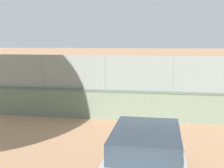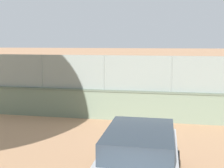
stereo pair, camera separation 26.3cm
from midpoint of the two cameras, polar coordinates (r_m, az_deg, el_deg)
The scene contains 8 objects.
ground_plane at distance 22.90m, azimuth 6.14°, elevation -0.87°, with size 260.00×260.00×0.00m, color tan.
perimeter_wall at distance 13.61m, azimuth 5.44°, elevation -4.21°, with size 28.52×0.66×1.42m.
fence_panel_on_wall at distance 13.36m, azimuth 5.53°, elevation 2.13°, with size 28.01×0.32×1.62m.
player_at_service_line at distance 18.51m, azimuth 11.57°, elevation -0.17°, with size 1.15×0.73×1.64m.
player_baseline_waiting at distance 22.68m, azimuth -6.65°, elevation 1.60°, with size 0.85×1.11×1.70m.
player_foreground_swinging at distance 20.41m, azimuth -4.58°, elevation 0.90°, with size 1.11×0.75×1.72m.
sports_ball at distance 16.29m, azimuth 14.30°, elevation -1.30°, with size 0.16×0.16×0.16m, color orange.
parked_car_silver at distance 7.26m, azimuth 6.33°, elevation -14.89°, with size 2.07×4.23×1.56m.
Camera 2 is at (-1.78, 22.52, 3.69)m, focal length 46.51 mm.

